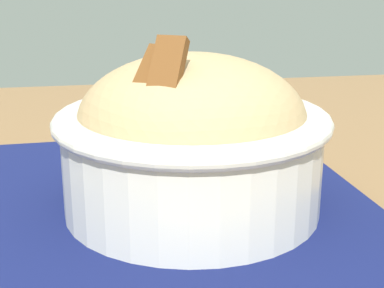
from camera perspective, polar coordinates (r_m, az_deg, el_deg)
name	(u,v)px	position (r m, az deg, el deg)	size (l,w,h in m)	color
placemat	(111,205)	(0.45, -7.98, -6.01)	(0.40, 0.35, 0.00)	#11194C
bowl	(192,138)	(0.42, -0.01, 0.59)	(0.23, 0.23, 0.13)	silver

